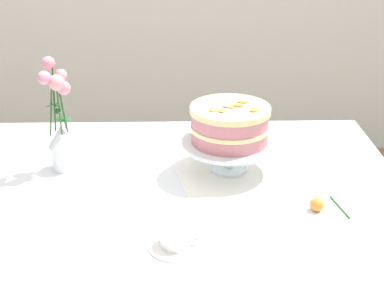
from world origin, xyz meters
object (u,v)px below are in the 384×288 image
Objects in this scene: cake_stand at (229,146)px; layer_cake at (230,124)px; teacup at (176,240)px; fallen_rose at (318,205)px; dining_table at (167,215)px; flower_vase at (60,127)px.

layer_cake is at bearing -51.00° from cake_stand.
teacup is 1.13× the size of fallen_rose.
dining_table is 0.32m from teacup.
teacup is (-0.16, -0.40, -0.13)m from layer_cake.
layer_cake reaches higher than dining_table.
cake_stand is 0.44m from teacup.
flower_vase reaches higher than cake_stand.
cake_stand is at bearing -2.92° from flower_vase.
dining_table is 12.05× the size of fallen_rose.
cake_stand reaches higher than teacup.
teacup reaches higher than fallen_rose.
flower_vase reaches higher than fallen_rose.
layer_cake is at bearing 68.37° from teacup.
teacup is at bearing -111.63° from layer_cake.
teacup is at bearing -111.62° from cake_stand.
layer_cake is 1.82× the size of teacup.
teacup is at bearing -50.86° from flower_vase.
cake_stand is at bearing 132.67° from fallen_rose.
fallen_rose is (0.22, -0.24, -0.07)m from cake_stand.
layer_cake reaches higher than teacup.
dining_table is 0.41m from flower_vase.
dining_table is 0.44m from fallen_rose.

